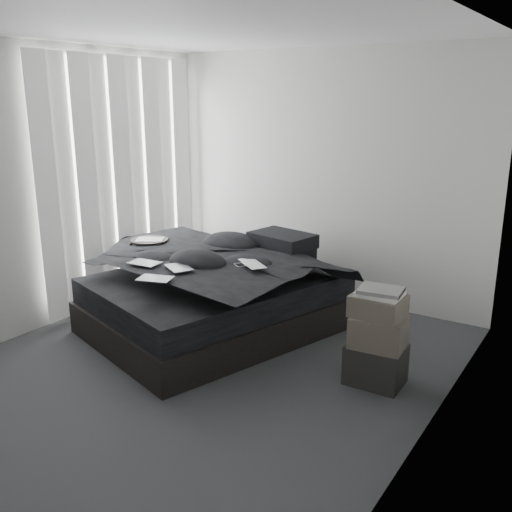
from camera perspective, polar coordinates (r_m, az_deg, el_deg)
The scene contains 24 objects.
floor at distance 4.76m, azimuth -5.38°, elevation -10.96°, with size 3.60×4.20×0.01m, color #37373A.
ceiling at distance 4.27m, azimuth -6.34°, elevation 21.94°, with size 3.60×4.20×0.01m, color white.
wall_back at distance 6.08m, azimuth 6.78°, elevation 7.81°, with size 3.60×0.01×2.60m, color silver.
wall_left at distance 5.62m, azimuth -20.35°, elevation 6.28°, with size 0.01×4.20×2.60m, color silver.
wall_right at distance 3.51m, azimuth 17.71°, elevation 1.25°, with size 0.01×4.20×2.60m, color silver.
window_left at distance 6.17m, azimuth -13.58°, elevation 8.07°, with size 0.02×2.00×2.30m, color white.
curtain_left at distance 6.15m, azimuth -13.21°, elevation 7.40°, with size 0.06×2.12×2.48m, color white.
bed at distance 5.40m, azimuth -4.03°, elevation -5.83°, with size 1.64×2.16×0.29m, color black.
mattress at distance 5.31m, azimuth -4.08°, elevation -3.20°, with size 1.57×2.10×0.23m, color black.
duvet at distance 5.21m, azimuth -4.60°, elevation -0.81°, with size 1.60×1.85×0.25m, color black.
pillow_lower at distance 5.80m, azimuth 2.29°, elevation 0.43°, with size 0.65×0.44×0.15m, color black.
pillow_upper at distance 5.70m, azimuth 2.65°, elevation 1.61°, with size 0.61×0.42×0.14m, color black.
laptop at distance 4.93m, azimuth -0.95°, elevation -0.05°, with size 0.35×0.22×0.03m, color silver.
comic_a at distance 5.12m, azimuth -11.13°, elevation 0.16°, with size 0.27×0.18×0.01m, color black.
comic_b at distance 4.93m, azimuth -7.75°, elevation -0.21°, with size 0.27×0.18×0.01m, color black.
comic_c at distance 4.67m, azimuth -10.12°, elevation -1.18°, with size 0.27×0.18×0.01m, color black.
side_stand at distance 6.04m, azimuth -10.45°, elevation -1.65°, with size 0.38×0.38×0.70m, color black.
papers at distance 5.93m, azimuth -10.56°, elevation 1.61°, with size 0.27×0.20×0.01m, color white.
floor_books at distance 6.03m, azimuth -13.27°, elevation -4.76°, with size 0.12×0.17×0.12m, color black.
box_lower at distance 4.53m, azimuth 11.87°, elevation -10.54°, with size 0.42×0.33×0.31m, color black.
box_mid at distance 4.40m, azimuth 12.14°, elevation -7.41°, with size 0.39×0.31×0.24m, color #534C41.
box_upper at distance 4.34m, azimuth 12.11°, elevation -4.89°, with size 0.37×0.30×0.16m, color #534C41.
art_book_white at distance 4.31m, azimuth 12.29°, elevation -3.70°, with size 0.32×0.26×0.03m, color silver.
art_book_snake at distance 4.28m, azimuth 12.39°, elevation -3.37°, with size 0.31×0.25×0.03m, color silver.
Camera 1 is at (2.68, -3.30, 2.14)m, focal length 40.00 mm.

